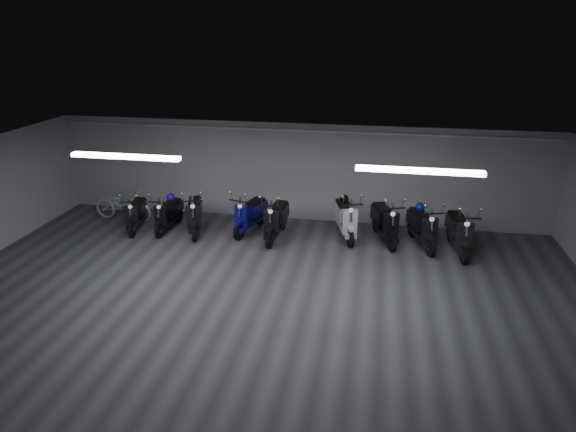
% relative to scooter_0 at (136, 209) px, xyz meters
% --- Properties ---
extents(floor, '(14.00, 10.00, 0.01)m').
position_rel_scooter_0_xyz_m(floor, '(4.21, -3.41, -0.62)').
color(floor, '#3A3A3D').
rests_on(floor, ground).
extents(ceiling, '(14.00, 10.00, 0.01)m').
position_rel_scooter_0_xyz_m(ceiling, '(4.21, -3.41, 2.19)').
color(ceiling, slate).
rests_on(ceiling, ground).
extents(back_wall, '(14.00, 0.01, 2.80)m').
position_rel_scooter_0_xyz_m(back_wall, '(4.21, 1.60, 0.79)').
color(back_wall, '#A2A2A5').
rests_on(back_wall, ground).
extents(fluor_strip_left, '(2.40, 0.18, 0.08)m').
position_rel_scooter_0_xyz_m(fluor_strip_left, '(1.21, -2.41, 2.13)').
color(fluor_strip_left, white).
rests_on(fluor_strip_left, ceiling).
extents(fluor_strip_right, '(2.40, 0.18, 0.08)m').
position_rel_scooter_0_xyz_m(fluor_strip_right, '(7.21, -2.41, 2.13)').
color(fluor_strip_right, white).
rests_on(fluor_strip_right, ceiling).
extents(conduit, '(13.60, 0.05, 0.05)m').
position_rel_scooter_0_xyz_m(conduit, '(4.21, 1.51, 2.01)').
color(conduit, white).
rests_on(conduit, back_wall).
extents(scooter_0, '(0.87, 1.72, 1.22)m').
position_rel_scooter_0_xyz_m(scooter_0, '(0.00, 0.00, 0.00)').
color(scooter_0, black).
rests_on(scooter_0, floor).
extents(scooter_1, '(0.65, 1.69, 1.23)m').
position_rel_scooter_0_xyz_m(scooter_1, '(0.88, 0.12, 0.00)').
color(scooter_1, black).
rests_on(scooter_1, floor).
extents(scooter_3, '(1.14, 1.94, 1.37)m').
position_rel_scooter_0_xyz_m(scooter_3, '(1.65, 0.11, 0.07)').
color(scooter_3, black).
rests_on(scooter_3, floor).
extents(scooter_4, '(1.06, 1.89, 1.33)m').
position_rel_scooter_0_xyz_m(scooter_4, '(3.13, 0.40, 0.05)').
color(scooter_4, navy).
rests_on(scooter_4, floor).
extents(scooter_5, '(0.75, 1.91, 1.39)m').
position_rel_scooter_0_xyz_m(scooter_5, '(3.91, 0.09, 0.08)').
color(scooter_5, black).
rests_on(scooter_5, floor).
extents(scooter_6, '(1.15, 2.01, 1.42)m').
position_rel_scooter_0_xyz_m(scooter_6, '(5.70, 0.49, 0.10)').
color(scooter_6, silver).
rests_on(scooter_6, floor).
extents(scooter_7, '(1.19, 2.00, 1.41)m').
position_rel_scooter_0_xyz_m(scooter_7, '(6.72, 0.41, 0.09)').
color(scooter_7, black).
rests_on(scooter_7, floor).
extents(scooter_8, '(1.14, 1.94, 1.37)m').
position_rel_scooter_0_xyz_m(scooter_8, '(7.65, 0.28, 0.07)').
color(scooter_8, black).
rests_on(scooter_8, floor).
extents(scooter_9, '(0.85, 1.97, 1.42)m').
position_rel_scooter_0_xyz_m(scooter_9, '(8.52, 0.07, 0.10)').
color(scooter_9, black).
rests_on(scooter_9, floor).
extents(bicycle, '(1.82, 0.78, 1.14)m').
position_rel_scooter_0_xyz_m(bicycle, '(-0.70, 0.58, -0.04)').
color(bicycle, silver).
rests_on(bicycle, floor).
extents(helmet_0, '(0.23, 0.23, 0.23)m').
position_rel_scooter_0_xyz_m(helmet_0, '(5.62, 0.75, 0.38)').
color(helmet_0, black).
rests_on(helmet_0, scooter_6).
extents(helmet_1, '(0.24, 0.24, 0.24)m').
position_rel_scooter_0_xyz_m(helmet_1, '(7.57, 0.53, 0.36)').
color(helmet_1, navy).
rests_on(helmet_1, scooter_8).
extents(helmet_2, '(0.23, 0.23, 0.23)m').
position_rel_scooter_0_xyz_m(helmet_2, '(0.89, 0.35, 0.27)').
color(helmet_2, '#230D92').
rests_on(helmet_2, scooter_1).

